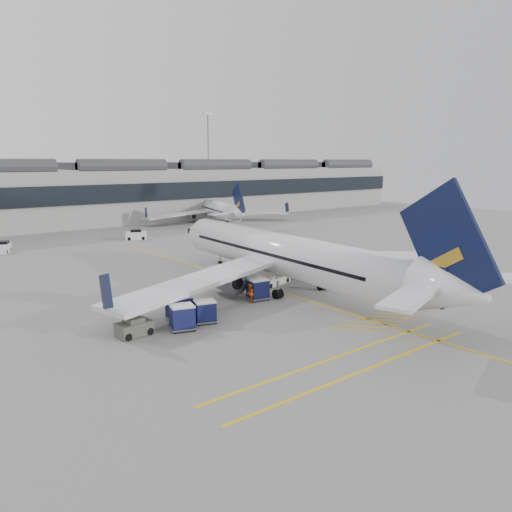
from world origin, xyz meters
TOP-DOWN VIEW (x-y plane):
  - ground at (0.00, 0.00)m, footprint 220.00×220.00m
  - terminal at (0.00, 71.93)m, footprint 200.00×20.45m
  - apron_markings at (10.00, 10.00)m, footprint 0.25×60.00m
  - airliner_main at (11.24, 5.02)m, footprint 40.01×43.85m
  - airliner_far at (37.47, 56.69)m, footprint 30.07×33.32m
  - belt_loader at (11.42, 7.69)m, footprint 5.40×2.81m
  - baggage_cart_a at (6.57, 4.04)m, footprint 2.09×1.81m
  - baggage_cart_b at (-0.94, 1.42)m, footprint 2.07×1.87m
  - baggage_cart_c at (-2.21, 3.28)m, footprint 2.04×1.73m
  - baggage_cart_d at (-3.24, 1.05)m, footprint 2.22×2.00m
  - ramp_agent_a at (7.82, 4.24)m, footprint 0.83×0.87m
  - ramp_agent_b at (5.37, 3.69)m, footprint 1.08×1.07m
  - pushback_tug at (-6.67, 2.17)m, footprint 2.66×1.78m
  - safety_cone_nose at (11.86, 18.91)m, footprint 0.35×0.35m
  - safety_cone_engine at (13.97, 9.48)m, footprint 0.38×0.38m
  - service_van_mid at (-6.38, 45.38)m, footprint 2.86×3.64m
  - service_van_right at (13.47, 44.66)m, footprint 3.72×2.81m

SIDE VIEW (x-z plane):
  - ground at x=0.00m, z-range 0.00..0.00m
  - apron_markings at x=10.00m, z-range 0.00..0.01m
  - safety_cone_nose at x=11.86m, z-range 0.00..0.49m
  - safety_cone_engine at x=13.97m, z-range 0.00..0.53m
  - belt_loader at x=11.42m, z-range -0.44..1.69m
  - pushback_tug at x=-6.67m, z-range -0.08..1.34m
  - service_van_mid at x=-6.38m, z-range -0.09..1.58m
  - service_van_right at x=13.47m, z-range -0.09..1.63m
  - ramp_agent_b at x=5.37m, z-range 0.00..1.76m
  - baggage_cart_b at x=-0.94m, z-range 0.06..1.88m
  - ramp_agent_a at x=7.82m, z-range 0.00..2.00m
  - baggage_cart_d at x=-3.24m, z-range 0.07..2.04m
  - baggage_cart_a at x=6.57m, z-range 0.07..2.05m
  - baggage_cart_c at x=-2.21m, z-range 0.07..2.11m
  - airliner_far at x=37.47m, z-range -1.88..7.23m
  - airliner_main at x=11.24m, z-range -2.40..9.25m
  - terminal at x=0.00m, z-range -0.06..12.34m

